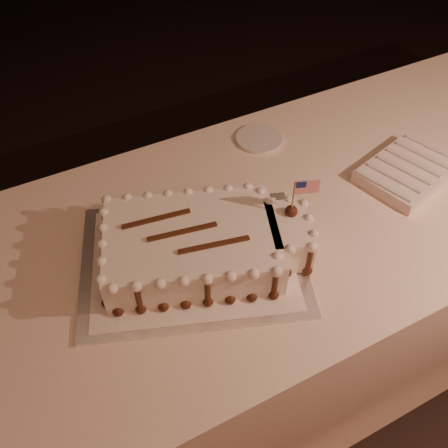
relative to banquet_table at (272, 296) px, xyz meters
name	(u,v)px	position (x,y,z in m)	size (l,w,h in m)	color
banquet_table	(272,296)	(0.00, 0.00, 0.00)	(2.40, 0.80, 0.75)	#FEE0C5
cake_board	(193,260)	(-0.27, -0.04, 0.38)	(0.50, 0.38, 0.01)	white
doily	(193,258)	(-0.27, -0.04, 0.38)	(0.45, 0.34, 0.00)	white
sheet_cake	(204,244)	(-0.24, -0.05, 0.43)	(0.50, 0.38, 0.19)	white
napkin_stack	(407,172)	(0.36, -0.04, 0.39)	(0.28, 0.24, 0.04)	white
side_plate	(259,139)	(0.09, 0.27, 0.38)	(0.13, 0.13, 0.01)	silver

